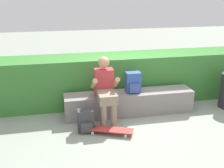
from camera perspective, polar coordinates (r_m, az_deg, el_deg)
The scene contains 7 objects.
ground_plane at distance 5.15m, azimuth 4.76°, elevation -7.98°, with size 24.00×24.00×0.00m, color gray.
bench_main at distance 5.41m, azimuth 3.61°, elevation -3.92°, with size 2.53×0.46×0.45m.
person_skater at distance 4.96m, azimuth -1.41°, elevation -0.88°, with size 0.49×0.62×1.20m.
skateboard_near_person at distance 4.73m, azimuth -0.46°, elevation -9.52°, with size 0.82×0.49×0.09m.
backpack_on_bench at distance 5.27m, azimuth 4.42°, elevation 0.26°, with size 0.28×0.23×0.40m.
backpack_on_ground at distance 4.78m, azimuth -5.47°, elevation -7.70°, with size 0.28×0.23×0.40m.
hedge_row at distance 6.01m, azimuth 4.53°, elevation 1.40°, with size 6.04×0.79×1.03m.
Camera 1 is at (-1.34, -4.38, 2.36)m, focal length 43.86 mm.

